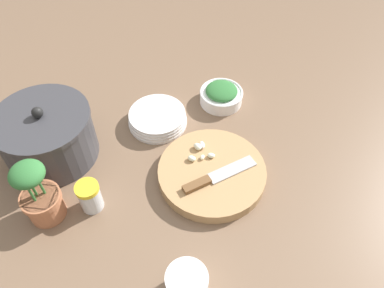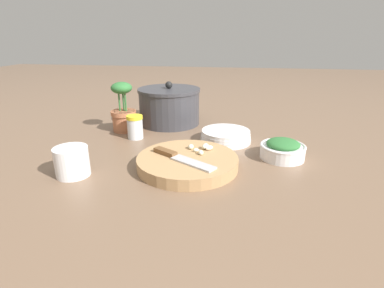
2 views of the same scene
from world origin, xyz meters
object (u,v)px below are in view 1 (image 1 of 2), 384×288
Objects in this scene: cutting_board at (212,173)px; herb_bowl at (221,95)px; coffee_mug at (186,285)px; potted_herb at (40,196)px; stock_pot at (48,136)px; chef_knife at (215,177)px; garlic_cloves at (200,151)px; plate_stack at (157,118)px; spice_jar at (90,196)px.

herb_bowl is (0.27, 0.11, 0.01)m from cutting_board.
potted_herb reaches higher than coffee_mug.
herb_bowl is 0.53× the size of stock_pot.
stock_pot is at bearing -132.01° from chef_knife.
garlic_cloves reaches higher than plate_stack.
garlic_cloves reaches higher than chef_knife.
potted_herb is (-0.15, -0.12, 0.00)m from stock_pot.
plate_stack is 0.69× the size of stock_pot.
coffee_mug is 0.46× the size of stock_pot.
cutting_board is 1.48× the size of chef_knife.
garlic_cloves is 0.67× the size of coffee_mug.
spice_jar is 0.32m from plate_stack.
plate_stack is (0.09, 0.23, 0.00)m from cutting_board.
cutting_board is 2.11× the size of herb_bowl.
stock_pot is (-0.12, 0.43, 0.04)m from chef_knife.
chef_knife is at bearing -73.94° from stock_pot.
stock_pot is at bearing 68.40° from spice_jar.
coffee_mug is at bearing -106.12° from stock_pot.
cutting_board is 1.52× the size of potted_herb.
coffee_mug reaches higher than plate_stack.
coffee_mug is 0.53m from stock_pot.
stock_pot reaches higher than coffee_mug.
cutting_board is at bearing -43.81° from spice_jar.
coffee_mug is (-0.32, -0.15, -0.00)m from garlic_cloves.
potted_herb is (-0.07, 0.08, 0.03)m from spice_jar.
coffee_mug reaches higher than cutting_board.
cutting_board is 2.47× the size of coffee_mug.
herb_bowl is at bearing -12.14° from spice_jar.
garlic_cloves is 0.31× the size of stock_pot.
potted_herb reaches higher than garlic_cloves.
potted_herb is at bearing 143.61° from garlic_cloves.
spice_jar is (-0.25, 0.16, 0.00)m from garlic_cloves.
garlic_cloves is at bearing 59.01° from cutting_board.
stock_pot is at bearing 142.36° from plate_stack.
stock_pot reaches higher than chef_knife.
spice_jar is (-0.20, 0.23, 0.01)m from chef_knife.
cutting_board is at bearing -157.94° from herb_bowl.
herb_bowl reaches higher than chef_knife.
spice_jar is (-0.22, 0.21, 0.03)m from cutting_board.
herb_bowl reaches higher than cutting_board.
herb_bowl is 0.21m from plate_stack.
cutting_board is 1.13× the size of stock_pot.
spice_jar is at bearing -111.60° from stock_pot.
stock_pot reaches higher than spice_jar.
spice_jar is 0.45× the size of potted_herb.
plate_stack is at bearing 39.92° from coffee_mug.
coffee_mug is (-0.56, -0.20, 0.01)m from herb_bowl.
garlic_cloves is at bearing -109.38° from plate_stack.
garlic_cloves reaches higher than cutting_board.
coffee_mug is at bearing -160.21° from herb_bowl.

